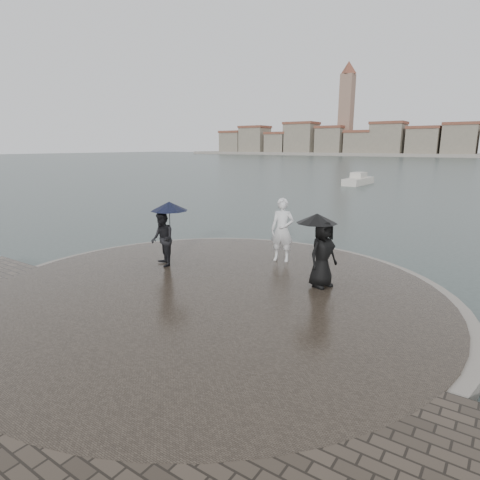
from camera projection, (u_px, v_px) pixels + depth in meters
The scene contains 7 objects.
ground at pixel (101, 359), 7.83m from camera, with size 400.00×400.00×0.00m, color #2B3835.
kerb_ring at pixel (212, 297), 10.60m from camera, with size 12.50×12.50×0.32m, color gray.
quay_tip at pixel (212, 296), 10.60m from camera, with size 11.90×11.90×0.36m, color #2D261E.
statue at pixel (282, 230), 12.98m from camera, with size 0.75×0.49×2.07m, color silver.
visitor_left at pixel (164, 230), 12.40m from camera, with size 1.34×1.16×2.04m.
visitor_right at pixel (321, 245), 10.60m from camera, with size 1.22×1.16×1.95m.
far_skyline at pixel (479, 141), 139.00m from camera, with size 260.00×20.00×37.00m.
Camera 1 is at (6.25, -4.31, 4.06)m, focal length 30.00 mm.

